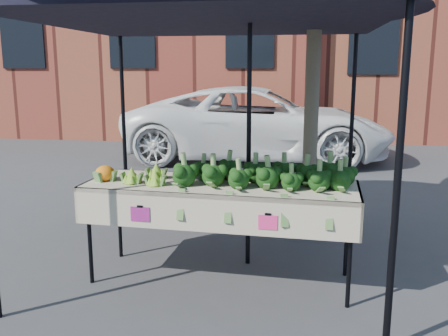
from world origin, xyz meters
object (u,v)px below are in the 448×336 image
(canopy, at_px, (214,124))
(vehicle, at_px, (259,25))
(street_tree, at_px, (314,30))
(table, at_px, (221,232))

(canopy, height_order, vehicle, vehicle)
(vehicle, relative_size, street_tree, 1.20)
(vehicle, distance_m, street_tree, 4.89)
(table, relative_size, street_tree, 0.53)
(canopy, relative_size, street_tree, 0.69)
(table, height_order, canopy, canopy)
(table, distance_m, canopy, 1.05)
(canopy, relative_size, vehicle, 0.57)
(canopy, xyz_separation_m, vehicle, (-0.04, 5.60, 1.39))
(street_tree, bearing_deg, canopy, -138.97)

